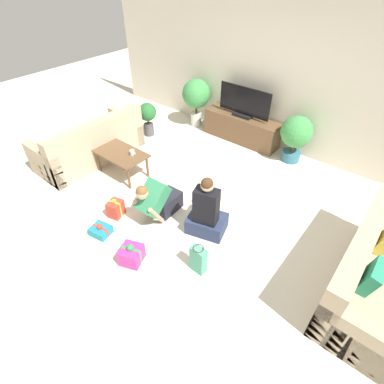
{
  "coord_description": "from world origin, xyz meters",
  "views": [
    {
      "loc": [
        2.07,
        -2.57,
        3.14
      ],
      "look_at": [
        0.01,
        -0.04,
        0.45
      ],
      "focal_mm": 28.0,
      "sensor_mm": 36.0,
      "label": 1
    }
  ],
  "objects_px": {
    "person_sitting": "(207,214)",
    "gift_box_a": "(101,230)",
    "tv_console": "(241,128)",
    "mug": "(132,153)",
    "potted_plant_corner_left": "(148,115)",
    "gift_box_b": "(131,254)",
    "gift_bag_a": "(198,260)",
    "tv": "(244,104)",
    "potted_plant_back_left": "(196,96)",
    "gift_box_c": "(116,209)",
    "coffee_table": "(121,155)",
    "sofa_right": "(377,275)",
    "sofa_left": "(91,145)",
    "potted_plant_back_right": "(296,134)",
    "person_kneeling": "(158,200)",
    "dog": "(208,200)"
  },
  "relations": [
    {
      "from": "potted_plant_back_left",
      "to": "gift_box_a",
      "type": "height_order",
      "value": "potted_plant_back_left"
    },
    {
      "from": "gift_box_b",
      "to": "gift_box_c",
      "type": "distance_m",
      "value": 0.92
    },
    {
      "from": "tv_console",
      "to": "potted_plant_back_right",
      "type": "distance_m",
      "value": 1.18
    },
    {
      "from": "tv",
      "to": "potted_plant_back_right",
      "type": "bearing_deg",
      "value": -2.51
    },
    {
      "from": "tv_console",
      "to": "gift_bag_a",
      "type": "distance_m",
      "value": 3.38
    },
    {
      "from": "person_kneeling",
      "to": "gift_box_a",
      "type": "xyz_separation_m",
      "value": [
        -0.39,
        -0.78,
        -0.25
      ]
    },
    {
      "from": "gift_box_b",
      "to": "potted_plant_back_left",
      "type": "bearing_deg",
      "value": 116.43
    },
    {
      "from": "person_sitting",
      "to": "gift_box_a",
      "type": "relative_size",
      "value": 3.13
    },
    {
      "from": "gift_box_c",
      "to": "mug",
      "type": "bearing_deg",
      "value": 121.21
    },
    {
      "from": "person_kneeling",
      "to": "potted_plant_back_right",
      "type": "bearing_deg",
      "value": 69.79
    },
    {
      "from": "person_sitting",
      "to": "gift_box_a",
      "type": "xyz_separation_m",
      "value": [
        -1.11,
        -0.98,
        -0.27
      ]
    },
    {
      "from": "gift_box_a",
      "to": "mug",
      "type": "xyz_separation_m",
      "value": [
        -0.65,
        1.24,
        0.42
      ]
    },
    {
      "from": "tv_console",
      "to": "mug",
      "type": "distance_m",
      "value": 2.38
    },
    {
      "from": "potted_plant_corner_left",
      "to": "mug",
      "type": "height_order",
      "value": "potted_plant_corner_left"
    },
    {
      "from": "dog",
      "to": "gift_box_c",
      "type": "xyz_separation_m",
      "value": [
        -1.01,
        -0.94,
        -0.08
      ]
    },
    {
      "from": "gift_box_b",
      "to": "gift_bag_a",
      "type": "relative_size",
      "value": 0.84
    },
    {
      "from": "gift_box_a",
      "to": "gift_box_b",
      "type": "distance_m",
      "value": 0.69
    },
    {
      "from": "potted_plant_back_right",
      "to": "person_sitting",
      "type": "height_order",
      "value": "person_sitting"
    },
    {
      "from": "coffee_table",
      "to": "tv_console",
      "type": "distance_m",
      "value": 2.52
    },
    {
      "from": "sofa_right",
      "to": "tv",
      "type": "relative_size",
      "value": 1.79
    },
    {
      "from": "person_kneeling",
      "to": "gift_box_b",
      "type": "xyz_separation_m",
      "value": [
        0.3,
        -0.82,
        -0.2
      ]
    },
    {
      "from": "mug",
      "to": "person_sitting",
      "type": "bearing_deg",
      "value": -8.5
    },
    {
      "from": "potted_plant_corner_left",
      "to": "gift_box_c",
      "type": "distance_m",
      "value": 2.52
    },
    {
      "from": "coffee_table",
      "to": "tv_console",
      "type": "height_order",
      "value": "tv_console"
    },
    {
      "from": "coffee_table",
      "to": "potted_plant_back_right",
      "type": "bearing_deg",
      "value": 47.2
    },
    {
      "from": "tv",
      "to": "potted_plant_back_left",
      "type": "bearing_deg",
      "value": -177.49
    },
    {
      "from": "tv_console",
      "to": "mug",
      "type": "bearing_deg",
      "value": -108.39
    },
    {
      "from": "tv_console",
      "to": "dog",
      "type": "height_order",
      "value": "tv_console"
    },
    {
      "from": "tv_console",
      "to": "gift_bag_a",
      "type": "xyz_separation_m",
      "value": [
        1.33,
        -3.11,
        -0.07
      ]
    },
    {
      "from": "coffee_table",
      "to": "person_sitting",
      "type": "distance_m",
      "value": 1.99
    },
    {
      "from": "potted_plant_back_right",
      "to": "dog",
      "type": "bearing_deg",
      "value": -99.53
    },
    {
      "from": "tv_console",
      "to": "potted_plant_back_left",
      "type": "distance_m",
      "value": 1.22
    },
    {
      "from": "potted_plant_back_left",
      "to": "gift_bag_a",
      "type": "bearing_deg",
      "value": -51.01
    },
    {
      "from": "tv_console",
      "to": "tv",
      "type": "xyz_separation_m",
      "value": [
        0.0,
        0.0,
        0.52
      ]
    },
    {
      "from": "potted_plant_back_left",
      "to": "mug",
      "type": "height_order",
      "value": "potted_plant_back_left"
    },
    {
      "from": "dog",
      "to": "gift_bag_a",
      "type": "distance_m",
      "value": 1.09
    },
    {
      "from": "potted_plant_corner_left",
      "to": "gift_bag_a",
      "type": "xyz_separation_m",
      "value": [
        2.97,
        -2.07,
        -0.25
      ]
    },
    {
      "from": "gift_box_c",
      "to": "mug",
      "type": "xyz_separation_m",
      "value": [
        -0.52,
        0.86,
        0.35
      ]
    },
    {
      "from": "coffee_table",
      "to": "potted_plant_back_left",
      "type": "height_order",
      "value": "potted_plant_back_left"
    },
    {
      "from": "potted_plant_back_left",
      "to": "person_kneeling",
      "type": "distance_m",
      "value": 3.05
    },
    {
      "from": "potted_plant_back_right",
      "to": "gift_bag_a",
      "type": "relative_size",
      "value": 2.13
    },
    {
      "from": "gift_box_c",
      "to": "gift_box_b",
      "type": "bearing_deg",
      "value": -27.48
    },
    {
      "from": "sofa_left",
      "to": "sofa_right",
      "type": "distance_m",
      "value": 4.85
    },
    {
      "from": "sofa_right",
      "to": "gift_box_c",
      "type": "bearing_deg",
      "value": 107.33
    },
    {
      "from": "sofa_left",
      "to": "potted_plant_corner_left",
      "type": "xyz_separation_m",
      "value": [
        0.15,
        1.33,
        0.15
      ]
    },
    {
      "from": "tv_console",
      "to": "gift_box_c",
      "type": "relative_size",
      "value": 5.08
    },
    {
      "from": "coffee_table",
      "to": "gift_box_a",
      "type": "bearing_deg",
      "value": -53.34
    },
    {
      "from": "person_sitting",
      "to": "sofa_left",
      "type": "bearing_deg",
      "value": -19.29
    },
    {
      "from": "coffee_table",
      "to": "tv",
      "type": "relative_size",
      "value": 0.85
    },
    {
      "from": "sofa_right",
      "to": "gift_box_c",
      "type": "relative_size",
      "value": 6.28
    }
  ]
}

